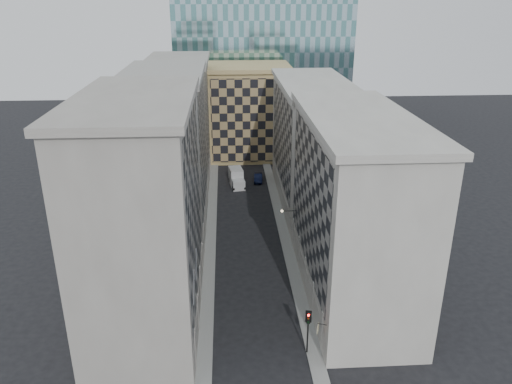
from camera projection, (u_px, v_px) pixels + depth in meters
name	position (u px, v px, depth m)	size (l,w,h in m)	color
sidewalk_west	(211.00, 235.00, 71.26)	(1.50, 100.00, 0.15)	gray
sidewalk_east	(284.00, 233.00, 71.85)	(1.50, 100.00, 0.15)	gray
bldg_left_a	(145.00, 216.00, 48.96)	(10.80, 22.80, 23.70)	gray
bldg_left_b	(168.00, 154.00, 69.54)	(10.80, 22.80, 22.70)	gray
bldg_left_c	(181.00, 120.00, 90.11)	(10.80, 22.80, 21.70)	gray
bldg_right_a	(352.00, 209.00, 54.46)	(10.80, 26.80, 20.70)	#A6A198
bldg_right_b	(312.00, 143.00, 79.66)	(10.80, 28.80, 19.70)	#A6A198
tan_block	(249.00, 111.00, 103.30)	(16.80, 14.80, 18.80)	tan
church_tower	(236.00, 19.00, 109.75)	(7.20, 7.20, 51.50)	#2F2B25
flagpoles_left	(195.00, 275.00, 46.04)	(0.10, 6.33, 2.33)	gray
bracket_lamp	(283.00, 211.00, 63.97)	(1.98, 0.36, 0.36)	black
traffic_light	(308.00, 323.00, 46.70)	(0.58, 0.53, 4.60)	black
box_truck	(237.00, 178.00, 89.29)	(2.96, 5.72, 3.00)	beige
dark_car	(258.00, 178.00, 91.39)	(1.47, 4.23, 1.39)	black
shop_sign	(318.00, 328.00, 45.44)	(0.94, 0.73, 0.84)	black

